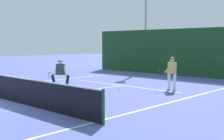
# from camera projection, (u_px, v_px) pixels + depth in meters

# --- Properties ---
(ground_plane) EXTENTS (80.00, 80.00, 0.00)m
(ground_plane) POSITION_uv_depth(u_px,v_px,m) (14.00, 102.00, 12.17)
(ground_plane) COLOR #525CA6
(court_line_baseline_far) EXTENTS (9.33, 0.10, 0.01)m
(court_line_baseline_far) POSITION_uv_depth(u_px,v_px,m) (162.00, 79.00, 19.85)
(court_line_baseline_far) COLOR white
(court_line_baseline_far) RESTS_ON ground_plane
(court_line_sideline_right) EXTENTS (0.10, 21.16, 0.01)m
(court_line_sideline_right) POSITION_uv_depth(u_px,v_px,m) (94.00, 122.00, 8.98)
(court_line_sideline_right) COLOR white
(court_line_sideline_right) RESTS_ON ground_plane
(court_line_service) EXTENTS (7.61, 0.10, 0.01)m
(court_line_service) POSITION_uv_depth(u_px,v_px,m) (121.00, 85.00, 16.89)
(court_line_service) COLOR white
(court_line_service) RESTS_ON ground_plane
(court_line_centre) EXTENTS (0.10, 6.40, 0.01)m
(court_line_centre) POSITION_uv_depth(u_px,v_px,m) (75.00, 92.00, 14.49)
(court_line_centre) COLOR white
(court_line_centre) RESTS_ON ground_plane
(tennis_net) EXTENTS (10.23, 0.09, 1.05)m
(tennis_net) POSITION_uv_depth(u_px,v_px,m) (14.00, 89.00, 12.12)
(tennis_net) COLOR #1E4723
(tennis_net) RESTS_ON ground_plane
(player_near) EXTENTS (0.90, 1.04, 1.55)m
(player_near) POSITION_uv_depth(u_px,v_px,m) (60.00, 74.00, 15.05)
(player_near) COLOR black
(player_near) RESTS_ON ground_plane
(player_far) EXTENTS (0.96, 0.86, 1.67)m
(player_far) POSITION_uv_depth(u_px,v_px,m) (172.00, 72.00, 15.11)
(player_far) COLOR silver
(player_far) RESTS_ON ground_plane
(tennis_ball) EXTENTS (0.07, 0.07, 0.07)m
(tennis_ball) POSITION_uv_depth(u_px,v_px,m) (119.00, 89.00, 15.18)
(tennis_ball) COLOR #D1E033
(tennis_ball) RESTS_ON ground_plane
(back_fence_windscreen) EXTENTS (16.52, 0.12, 3.41)m
(back_fence_windscreen) POSITION_uv_depth(u_px,v_px,m) (184.00, 52.00, 21.68)
(back_fence_windscreen) COLOR #1C4420
(back_fence_windscreen) RESTS_ON ground_plane
(light_pole) EXTENTS (0.55, 0.44, 8.56)m
(light_pole) POSITION_uv_depth(u_px,v_px,m) (146.00, 10.00, 25.75)
(light_pole) COLOR #9EA39E
(light_pole) RESTS_ON ground_plane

